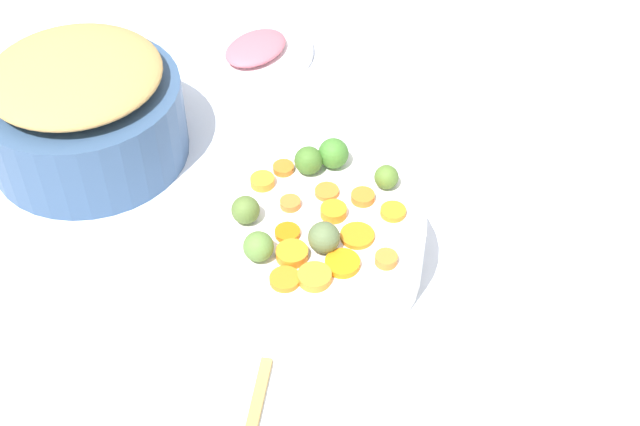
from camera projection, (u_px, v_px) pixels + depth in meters
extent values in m
cube|color=silver|center=(328.00, 290.00, 1.08)|extent=(2.40, 2.40, 0.02)
cylinder|color=white|center=(320.00, 246.00, 1.06)|extent=(0.25, 0.25, 0.09)
cylinder|color=#355278|center=(85.00, 121.00, 1.21)|extent=(0.27, 0.27, 0.11)
ellipsoid|color=tan|center=(74.00, 74.00, 1.15)|extent=(0.23, 0.23, 0.04)
cylinder|color=orange|center=(330.00, 211.00, 1.03)|extent=(0.04, 0.04, 0.01)
cylinder|color=orange|center=(290.00, 203.00, 1.04)|extent=(0.03, 0.03, 0.01)
cylinder|color=orange|center=(287.00, 233.00, 1.01)|extent=(0.04, 0.04, 0.01)
cylinder|color=orange|center=(292.00, 254.00, 0.98)|extent=(0.04, 0.04, 0.01)
cylinder|color=orange|center=(283.00, 168.00, 1.08)|extent=(0.04, 0.04, 0.01)
cylinder|color=orange|center=(327.00, 192.00, 1.05)|extent=(0.04, 0.04, 0.01)
cylinder|color=orange|center=(363.00, 197.00, 1.04)|extent=(0.04, 0.04, 0.01)
cylinder|color=orange|center=(358.00, 233.00, 1.01)|extent=(0.06, 0.06, 0.01)
cylinder|color=orange|center=(342.00, 263.00, 0.97)|extent=(0.05, 0.05, 0.01)
cylinder|color=orange|center=(315.00, 277.00, 0.96)|extent=(0.05, 0.05, 0.01)
cylinder|color=orange|center=(262.00, 181.00, 1.06)|extent=(0.03, 0.03, 0.01)
cylinder|color=orange|center=(393.00, 212.00, 1.03)|extent=(0.03, 0.03, 0.01)
cylinder|color=orange|center=(285.00, 279.00, 0.96)|extent=(0.05, 0.05, 0.01)
cylinder|color=orange|center=(386.00, 259.00, 0.97)|extent=(0.04, 0.04, 0.01)
sphere|color=#45732A|center=(308.00, 160.00, 1.07)|extent=(0.04, 0.04, 0.04)
sphere|color=#567332|center=(245.00, 210.00, 1.01)|extent=(0.03, 0.03, 0.03)
sphere|color=#437F2D|center=(333.00, 153.00, 1.08)|extent=(0.04, 0.04, 0.04)
sphere|color=#5C8238|center=(258.00, 247.00, 0.97)|extent=(0.03, 0.03, 0.03)
sphere|color=#55792D|center=(386.00, 177.00, 1.05)|extent=(0.03, 0.03, 0.03)
sphere|color=#596D41|center=(326.00, 238.00, 0.98)|extent=(0.04, 0.04, 0.04)
cylinder|color=white|center=(250.00, 52.00, 1.41)|extent=(0.20, 0.20, 0.01)
ellipsoid|color=#CF6272|center=(256.00, 48.00, 1.39)|extent=(0.14, 0.12, 0.02)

